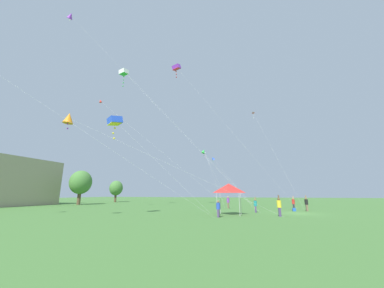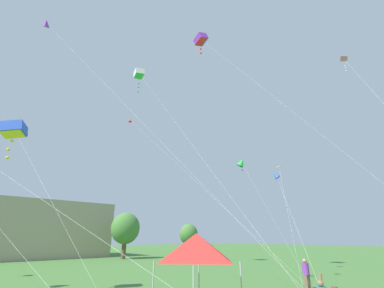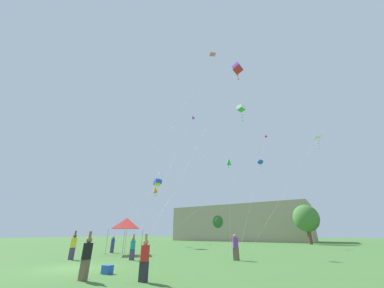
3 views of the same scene
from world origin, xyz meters
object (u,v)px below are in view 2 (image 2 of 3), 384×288
at_px(person_purple_shirt, 306,273).
at_px(kite_red_diamond_9, 130,121).
at_px(kite_green_diamond_10, 241,162).
at_px(kite_pink_delta_8, 347,63).
at_px(kite_white_box_1, 139,74).
at_px(kite_purple_box_5, 201,40).
at_px(kite_purple_diamond_3, 47,24).
at_px(kite_white_delta_6, 279,169).
at_px(kite_blue_diamond_0, 276,175).
at_px(kite_blue_box_4, 14,130).
at_px(festival_tent, 196,247).

xyz_separation_m(person_purple_shirt, kite_red_diamond_9, (-1.53, 24.53, 19.32)).
bearing_deg(kite_green_diamond_10, kite_pink_delta_8, -73.61).
relative_size(person_purple_shirt, kite_white_box_1, 0.07).
height_order(kite_purple_box_5, kite_green_diamond_10, kite_purple_box_5).
xyz_separation_m(kite_pink_delta_8, kite_green_diamond_10, (-2.46, 8.35, -6.27)).
bearing_deg(kite_purple_diamond_3, kite_white_delta_6, -31.46).
bearing_deg(person_purple_shirt, kite_blue_diamond_0, -11.28).
distance_m(kite_blue_diamond_0, kite_blue_box_4, 19.98).
height_order(person_purple_shirt, kite_white_delta_6, kite_white_delta_6).
height_order(festival_tent, kite_green_diamond_10, kite_green_diamond_10).
height_order(kite_blue_diamond_0, kite_white_box_1, kite_white_box_1).
relative_size(kite_blue_diamond_0, kite_white_delta_6, 0.83).
relative_size(kite_white_delta_6, kite_green_diamond_10, 1.12).
height_order(festival_tent, kite_red_diamond_9, kite_red_diamond_9).
distance_m(person_purple_shirt, kite_blue_box_4, 21.08).
bearing_deg(kite_blue_box_4, kite_pink_delta_8, -39.20).
relative_size(kite_purple_box_5, kite_white_delta_6, 2.48).
bearing_deg(person_purple_shirt, kite_green_diamond_10, 49.25).
bearing_deg(kite_red_diamond_9, kite_blue_diamond_0, -80.91).
distance_m(kite_white_box_1, kite_purple_box_5, 9.86).
height_order(kite_white_box_1, kite_white_delta_6, kite_white_box_1).
relative_size(festival_tent, kite_purple_box_5, 0.13).
height_order(kite_blue_box_4, kite_pink_delta_8, kite_pink_delta_8).
xyz_separation_m(kite_blue_diamond_0, kite_white_box_1, (-6.01, 15.38, 15.96)).
distance_m(kite_white_delta_6, kite_pink_delta_8, 12.67).
xyz_separation_m(kite_purple_box_5, kite_white_delta_6, (8.04, -3.55, -15.26)).
bearing_deg(kite_blue_diamond_0, festival_tent, -162.85).
distance_m(person_purple_shirt, kite_purple_box_5, 25.97).
bearing_deg(kite_blue_diamond_0, kite_purple_diamond_3, 137.14).
bearing_deg(festival_tent, kite_red_diamond_9, 70.28).
height_order(kite_blue_diamond_0, kite_green_diamond_10, kite_green_diamond_10).
relative_size(festival_tent, kite_white_delta_6, 0.31).
distance_m(festival_tent, kite_white_delta_6, 20.32).
xyz_separation_m(festival_tent, kite_pink_delta_8, (11.78, -3.49, 12.43)).
bearing_deg(kite_purple_diamond_3, kite_red_diamond_9, 21.69).
height_order(kite_purple_box_5, kite_white_delta_6, kite_purple_box_5).
distance_m(person_purple_shirt, kite_purple_diamond_3, 35.18).
bearing_deg(kite_purple_diamond_3, kite_purple_box_5, -35.21).
relative_size(kite_blue_diamond_0, kite_green_diamond_10, 0.93).
relative_size(kite_blue_diamond_0, kite_white_box_1, 0.35).
xyz_separation_m(kite_blue_diamond_0, kite_purple_diamond_3, (-17.61, 16.34, 17.94)).
height_order(kite_white_box_1, kite_purple_box_5, kite_purple_box_5).
bearing_deg(kite_blue_box_4, festival_tent, -61.67).
bearing_deg(festival_tent, kite_green_diamond_10, 27.53).
height_order(person_purple_shirt, kite_blue_box_4, kite_blue_box_4).
xyz_separation_m(kite_blue_diamond_0, kite_red_diamond_9, (-3.51, 21.95, 12.06)).
distance_m(kite_white_box_1, kite_pink_delta_8, 25.03).
xyz_separation_m(kite_blue_box_4, kite_pink_delta_8, (17.66, -14.40, 5.61)).
xyz_separation_m(kite_red_diamond_9, kite_green_diamond_10, (0.04, -21.04, -11.34)).
xyz_separation_m(person_purple_shirt, kite_purple_box_5, (-1.05, 8.64, 24.47)).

